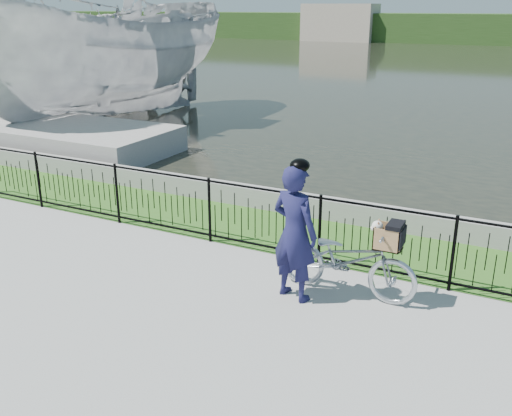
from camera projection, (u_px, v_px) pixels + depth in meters
The scene contains 11 objects.
ground at pixel (213, 293), 8.14m from camera, with size 120.00×120.00×0.00m, color gray.
grass_strip at pixel (286, 232), 10.32m from camera, with size 60.00×2.00×0.01m, color #34631E.
water at pixel (482, 70), 35.88m from camera, with size 120.00×120.00×0.00m, color black.
quay_wall at pixel (307, 205), 11.10m from camera, with size 60.00×0.30×0.40m, color gray.
fence at pixel (262, 220), 9.29m from camera, with size 14.00×0.06×1.15m, color black, non-canonical shape.
far_building_left at pixel (340, 22), 63.86m from camera, with size 8.00×4.00×4.00m, color #A99A88.
dock at pixel (18, 131), 16.89m from camera, with size 10.00×3.00×0.70m, color gray.
bicycle_rig at pixel (347, 259), 7.95m from camera, with size 2.00×0.70×1.20m.
cyclist at pixel (295, 232), 7.71m from camera, with size 0.80×0.63×2.00m.
boat_near at pixel (107, 55), 18.81m from camera, with size 4.97×11.75×6.25m.
boat_far at pixel (42, 82), 21.84m from camera, with size 8.05×10.91×2.18m.
Camera 1 is at (3.82, -6.20, 3.88)m, focal length 40.00 mm.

